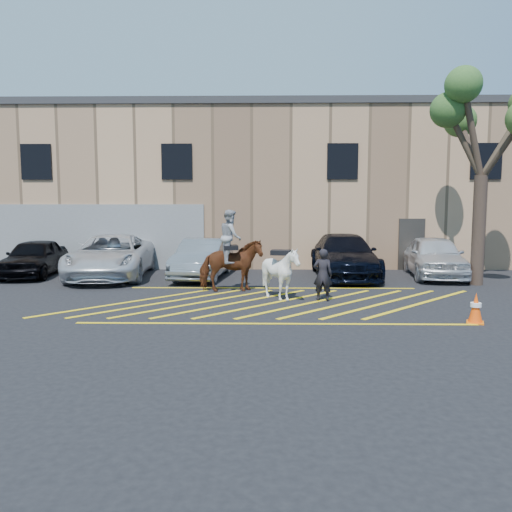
{
  "coord_description": "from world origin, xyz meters",
  "views": [
    {
      "loc": [
        -0.25,
        -14.37,
        2.84
      ],
      "look_at": [
        -0.52,
        0.2,
        1.3
      ],
      "focal_mm": 35.0,
      "sensor_mm": 36.0,
      "label": 1
    }
  ],
  "objects_px": {
    "car_white_suv": "(434,256)",
    "car_blue_suv": "(344,256)",
    "car_silver_sedan": "(203,258)",
    "car_black_suv": "(34,257)",
    "car_white_pickup": "(112,256)",
    "saddled_white": "(281,273)",
    "tree": "(483,119)",
    "traffic_cone": "(476,308)",
    "handler": "(323,275)",
    "mounted_bay": "(231,259)"
  },
  "relations": [
    {
      "from": "car_black_suv",
      "to": "mounted_bay",
      "type": "bearing_deg",
      "value": -28.65
    },
    {
      "from": "mounted_bay",
      "to": "car_white_pickup",
      "type": "bearing_deg",
      "value": 147.75
    },
    {
      "from": "car_white_suv",
      "to": "car_blue_suv",
      "type": "bearing_deg",
      "value": -173.08
    },
    {
      "from": "traffic_cone",
      "to": "tree",
      "type": "bearing_deg",
      "value": 67.22
    },
    {
      "from": "handler",
      "to": "saddled_white",
      "type": "height_order",
      "value": "saddled_white"
    },
    {
      "from": "tree",
      "to": "car_white_suv",
      "type": "bearing_deg",
      "value": 114.68
    },
    {
      "from": "handler",
      "to": "tree",
      "type": "xyz_separation_m",
      "value": [
        5.72,
        3.02,
        4.93
      ]
    },
    {
      "from": "handler",
      "to": "car_blue_suv",
      "type": "bearing_deg",
      "value": -98.44
    },
    {
      "from": "car_white_pickup",
      "to": "mounted_bay",
      "type": "height_order",
      "value": "mounted_bay"
    },
    {
      "from": "car_white_suv",
      "to": "tree",
      "type": "distance_m",
      "value": 5.3
    },
    {
      "from": "car_white_pickup",
      "to": "saddled_white",
      "type": "height_order",
      "value": "car_white_pickup"
    },
    {
      "from": "car_white_pickup",
      "to": "car_silver_sedan",
      "type": "xyz_separation_m",
      "value": [
        3.53,
        -0.05,
        -0.07
      ]
    },
    {
      "from": "car_black_suv",
      "to": "car_white_pickup",
      "type": "xyz_separation_m",
      "value": [
        3.15,
        -0.33,
        0.09
      ]
    },
    {
      "from": "car_black_suv",
      "to": "saddled_white",
      "type": "bearing_deg",
      "value": -32.11
    },
    {
      "from": "car_black_suv",
      "to": "tree",
      "type": "height_order",
      "value": "tree"
    },
    {
      "from": "car_white_pickup",
      "to": "tree",
      "type": "distance_m",
      "value": 14.25
    },
    {
      "from": "car_silver_sedan",
      "to": "car_white_suv",
      "type": "height_order",
      "value": "car_white_suv"
    },
    {
      "from": "traffic_cone",
      "to": "car_silver_sedan",
      "type": "bearing_deg",
      "value": 136.04
    },
    {
      "from": "traffic_cone",
      "to": "car_white_suv",
      "type": "bearing_deg",
      "value": 78.48
    },
    {
      "from": "car_white_pickup",
      "to": "car_blue_suv",
      "type": "xyz_separation_m",
      "value": [
        8.97,
        0.4,
        -0.0
      ]
    },
    {
      "from": "saddled_white",
      "to": "traffic_cone",
      "type": "bearing_deg",
      "value": -31.5
    },
    {
      "from": "car_silver_sedan",
      "to": "traffic_cone",
      "type": "relative_size",
      "value": 6.22
    },
    {
      "from": "car_black_suv",
      "to": "car_white_suv",
      "type": "bearing_deg",
      "value": -5.64
    },
    {
      "from": "handler",
      "to": "mounted_bay",
      "type": "relative_size",
      "value": 0.58
    },
    {
      "from": "car_blue_suv",
      "to": "handler",
      "type": "distance_m",
      "value": 5.11
    },
    {
      "from": "car_blue_suv",
      "to": "mounted_bay",
      "type": "relative_size",
      "value": 2.12
    },
    {
      "from": "car_silver_sedan",
      "to": "tree",
      "type": "xyz_separation_m",
      "value": [
        9.78,
        -1.44,
        4.94
      ]
    },
    {
      "from": "handler",
      "to": "saddled_white",
      "type": "relative_size",
      "value": 0.95
    },
    {
      "from": "mounted_bay",
      "to": "tree",
      "type": "height_order",
      "value": "tree"
    },
    {
      "from": "car_silver_sedan",
      "to": "saddled_white",
      "type": "height_order",
      "value": "saddled_white"
    },
    {
      "from": "saddled_white",
      "to": "traffic_cone",
      "type": "height_order",
      "value": "saddled_white"
    },
    {
      "from": "car_black_suv",
      "to": "mounted_bay",
      "type": "height_order",
      "value": "mounted_bay"
    },
    {
      "from": "tree",
      "to": "saddled_white",
      "type": "bearing_deg",
      "value": -157.42
    },
    {
      "from": "car_black_suv",
      "to": "car_silver_sedan",
      "type": "bearing_deg",
      "value": -9.02
    },
    {
      "from": "handler",
      "to": "mounted_bay",
      "type": "height_order",
      "value": "mounted_bay"
    },
    {
      "from": "car_black_suv",
      "to": "traffic_cone",
      "type": "height_order",
      "value": "car_black_suv"
    },
    {
      "from": "car_white_pickup",
      "to": "car_white_suv",
      "type": "relative_size",
      "value": 1.26
    },
    {
      "from": "car_silver_sedan",
      "to": "traffic_cone",
      "type": "distance_m",
      "value": 10.28
    },
    {
      "from": "car_blue_suv",
      "to": "car_black_suv",
      "type": "bearing_deg",
      "value": -178.9
    },
    {
      "from": "saddled_white",
      "to": "car_blue_suv",
      "type": "bearing_deg",
      "value": 61.4
    },
    {
      "from": "car_white_suv",
      "to": "tree",
      "type": "relative_size",
      "value": 0.64
    },
    {
      "from": "car_blue_suv",
      "to": "mounted_bay",
      "type": "height_order",
      "value": "mounted_bay"
    },
    {
      "from": "car_white_pickup",
      "to": "car_white_suv",
      "type": "xyz_separation_m",
      "value": [
        12.46,
        0.36,
        -0.02
      ]
    },
    {
      "from": "car_blue_suv",
      "to": "mounted_bay",
      "type": "distance_m",
      "value": 5.41
    },
    {
      "from": "mounted_bay",
      "to": "tree",
      "type": "xyz_separation_m",
      "value": [
        8.51,
        1.53,
        4.62
      ]
    },
    {
      "from": "car_silver_sedan",
      "to": "saddled_white",
      "type": "relative_size",
      "value": 2.82
    },
    {
      "from": "car_black_suv",
      "to": "tree",
      "type": "relative_size",
      "value": 0.58
    },
    {
      "from": "handler",
      "to": "tree",
      "type": "height_order",
      "value": "tree"
    },
    {
      "from": "car_white_pickup",
      "to": "car_blue_suv",
      "type": "distance_m",
      "value": 8.98
    },
    {
      "from": "car_blue_suv",
      "to": "traffic_cone",
      "type": "distance_m",
      "value": 7.84
    }
  ]
}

